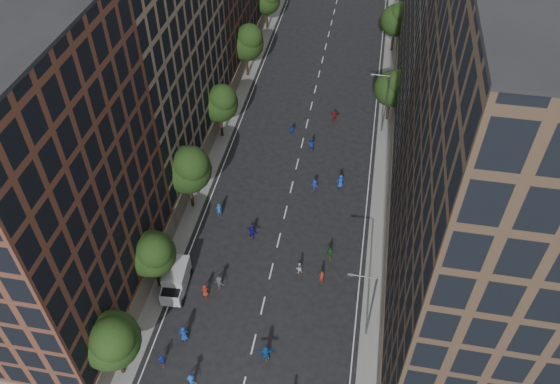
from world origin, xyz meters
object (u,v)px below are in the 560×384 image
(skater_0, at_px, (184,334))
(streetlamp_far, at_px, (385,101))
(streetlamp_near, at_px, (369,304))
(cargo_van, at_px, (176,280))

(skater_0, bearing_deg, streetlamp_far, -136.91)
(streetlamp_near, distance_m, streetlamp_far, 33.00)
(streetlamp_far, xyz_separation_m, cargo_van, (-19.67, -30.94, -3.78))
(streetlamp_far, distance_m, skater_0, 40.63)
(streetlamp_near, xyz_separation_m, cargo_van, (-19.67, 2.06, -3.78))
(skater_0, bearing_deg, streetlamp_near, 170.10)
(streetlamp_far, height_order, skater_0, streetlamp_far)
(streetlamp_far, distance_m, cargo_van, 36.86)
(streetlamp_near, bearing_deg, cargo_van, 174.03)
(streetlamp_far, bearing_deg, streetlamp_near, -90.00)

